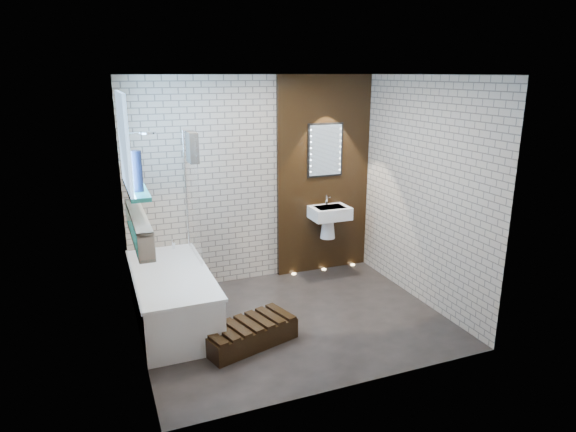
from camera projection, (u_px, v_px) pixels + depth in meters
name	position (u px, v px, depth m)	size (l,w,h in m)	color
ground	(293.00, 320.00, 5.51)	(3.20, 3.20, 0.00)	black
room_shell	(293.00, 206.00, 5.15)	(3.24, 3.20, 2.60)	tan
walnut_panel	(324.00, 176.00, 6.62)	(1.30, 0.06, 2.60)	black
clerestory_window	(126.00, 151.00, 4.74)	(0.18, 1.00, 0.94)	#7FADE0
display_niche	(139.00, 227.00, 4.77)	(0.14, 1.30, 0.26)	#238279
bathtub	(172.00, 297.00, 5.40)	(0.79, 1.74, 0.70)	white
bath_screen	(192.00, 196.00, 5.65)	(0.01, 0.78, 1.40)	white
towel	(192.00, 147.00, 5.35)	(0.10, 0.25, 0.33)	black
shower_head	(147.00, 133.00, 5.35)	(0.18, 0.18, 0.02)	silver
washbasin	(329.00, 217.00, 6.59)	(0.50, 0.36, 0.58)	white
led_mirror	(325.00, 150.00, 6.49)	(0.50, 0.02, 0.70)	black
walnut_step	(249.00, 334.00, 5.00)	(0.94, 0.42, 0.21)	black
niche_bottles	(141.00, 235.00, 4.66)	(0.05, 0.73, 0.14)	maroon
sill_vases	(137.00, 171.00, 4.64)	(0.09, 0.09, 0.38)	#141D39
floor_uplights	(324.00, 269.00, 6.92)	(0.96, 0.06, 0.01)	#FFD899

